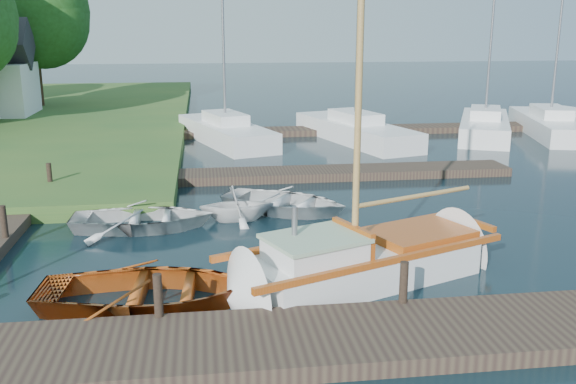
{
  "coord_description": "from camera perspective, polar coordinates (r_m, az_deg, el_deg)",
  "views": [
    {
      "loc": [
        -2.13,
        -15.73,
        5.33
      ],
      "look_at": [
        0.0,
        0.0,
        1.2
      ],
      "focal_mm": 40.0,
      "sensor_mm": 36.0,
      "label": 1
    }
  ],
  "objects": [
    {
      "name": "marina_boat_0",
      "position": [
        30.31,
        -5.58,
        5.5
      ],
      "size": [
        4.52,
        8.14,
        11.86
      ],
      "rotation": [
        0.0,
        0.0,
        1.89
      ],
      "color": "white",
      "rests_on": "ground"
    },
    {
      "name": "pontoon",
      "position": [
        34.36,
        13.12,
        5.54
      ],
      "size": [
        30.0,
        1.6,
        0.3
      ],
      "primitive_type": "cube",
      "color": "#33251F",
      "rests_on": "ground"
    },
    {
      "name": "marina_boat_4",
      "position": [
        33.41,
        17.07,
        5.75
      ],
      "size": [
        5.3,
        8.19,
        10.31
      ],
      "rotation": [
        0.0,
        0.0,
        1.15
      ],
      "color": "white",
      "rests_on": "ground"
    },
    {
      "name": "marina_boat_5",
      "position": [
        34.93,
        22.25,
        5.66
      ],
      "size": [
        4.2,
        8.75,
        10.46
      ],
      "rotation": [
        0.0,
        0.0,
        1.32
      ],
      "color": "white",
      "rests_on": "ground"
    },
    {
      "name": "tender_c",
      "position": [
        18.84,
        -0.31,
        -0.6
      ],
      "size": [
        4.68,
        4.35,
        0.79
      ],
      "primitive_type": "imported",
      "rotation": [
        0.0,
        0.0,
        1.0
      ],
      "color": "white",
      "rests_on": "ground"
    },
    {
      "name": "far_dock",
      "position": [
        23.2,
        2.75,
        1.67
      ],
      "size": [
        14.0,
        1.6,
        0.3
      ],
      "primitive_type": "cube",
      "color": "#33251F",
      "rests_on": "ground"
    },
    {
      "name": "tree_7",
      "position": [
        42.94,
        -21.74,
        14.76
      ],
      "size": [
        6.83,
        6.83,
        9.38
      ],
      "color": "#332114",
      "rests_on": "shore"
    },
    {
      "name": "ground",
      "position": [
        16.75,
        0.0,
        -3.98
      ],
      "size": [
        160.0,
        160.0,
        0.0
      ],
      "primitive_type": "plane",
      "color": "black",
      "rests_on": "ground"
    },
    {
      "name": "tender_b",
      "position": [
        18.02,
        -4.56,
        -0.86
      ],
      "size": [
        2.14,
        1.87,
        1.09
      ],
      "primitive_type": "imported",
      "rotation": [
        0.0,
        0.0,
        1.61
      ],
      "color": "white",
      "rests_on": "ground"
    },
    {
      "name": "sailboat",
      "position": [
        14.05,
        7.11,
        -6.33
      ],
      "size": [
        7.36,
        4.52,
        9.83
      ],
      "rotation": [
        0.0,
        0.0,
        0.39
      ],
      "color": "white",
      "rests_on": "ground"
    },
    {
      "name": "mooring_post_1",
      "position": [
        11.72,
        -11.47,
        -9.0
      ],
      "size": [
        0.16,
        0.16,
        0.8
      ],
      "primitive_type": "cylinder",
      "color": "black",
      "rests_on": "near_dock"
    },
    {
      "name": "mooring_post_2",
      "position": [
        12.24,
        10.25,
        -7.9
      ],
      "size": [
        0.16,
        0.16,
        0.8
      ],
      "primitive_type": "cylinder",
      "color": "black",
      "rests_on": "near_dock"
    },
    {
      "name": "marina_boat_2",
      "position": [
        30.72,
        5.98,
        5.59
      ],
      "size": [
        4.52,
        8.83,
        10.88
      ],
      "rotation": [
        0.0,
        0.0,
        1.86
      ],
      "color": "white",
      "rests_on": "ground"
    },
    {
      "name": "tender_a",
      "position": [
        17.71,
        -12.78,
        -1.98
      ],
      "size": [
        3.85,
        2.8,
        0.78
      ],
      "primitive_type": "imported",
      "rotation": [
        0.0,
        0.0,
        1.54
      ],
      "color": "white",
      "rests_on": "ground"
    },
    {
      "name": "dinghy",
      "position": [
        12.86,
        -12.11,
        -8.06
      ],
      "size": [
        4.57,
        3.41,
        0.9
      ],
      "primitive_type": "imported",
      "rotation": [
        0.0,
        0.0,
        1.5
      ],
      "color": "#95460E",
      "rests_on": "ground"
    },
    {
      "name": "near_dock",
      "position": [
        11.23,
        4.21,
        -12.94
      ],
      "size": [
        18.0,
        2.2,
        0.3
      ],
      "primitive_type": "cube",
      "color": "#33251F",
      "rests_on": "ground"
    },
    {
      "name": "mooring_post_5",
      "position": [
        21.79,
        -20.43,
        1.39
      ],
      "size": [
        0.16,
        0.16,
        0.8
      ],
      "primitive_type": "cylinder",
      "color": "black",
      "rests_on": "left_dock"
    },
    {
      "name": "mooring_post_4",
      "position": [
        17.11,
        -23.94,
        -2.41
      ],
      "size": [
        0.16,
        0.16,
        0.8
      ],
      "primitive_type": "cylinder",
      "color": "black",
      "rests_on": "left_dock"
    }
  ]
}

